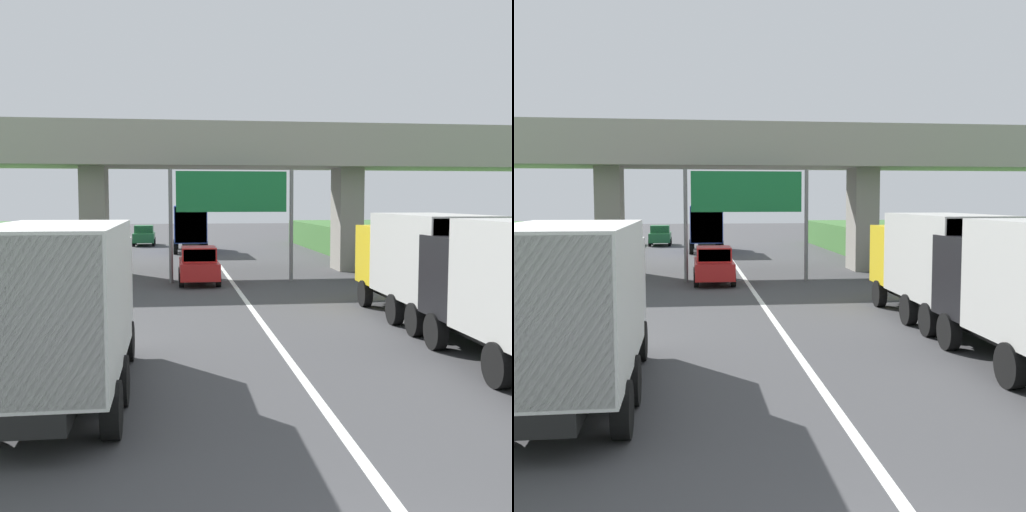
% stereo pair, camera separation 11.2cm
% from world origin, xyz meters
% --- Properties ---
extents(lane_centre_stripe, '(0.20, 87.12, 0.01)m').
position_xyz_m(lane_centre_stripe, '(0.00, 23.56, 0.00)').
color(lane_centre_stripe, white).
rests_on(lane_centre_stripe, ground).
extents(overpass_bridge, '(40.00, 4.80, 7.81)m').
position_xyz_m(overpass_bridge, '(0.00, 29.45, 5.90)').
color(overpass_bridge, '#9E998E').
rests_on(overpass_bridge, ground).
extents(overhead_highway_sign, '(5.88, 0.18, 5.31)m').
position_xyz_m(overhead_highway_sign, '(0.00, 24.93, 3.92)').
color(overhead_highway_sign, slate).
rests_on(overhead_highway_sign, ground).
extents(truck_white, '(2.44, 7.30, 3.44)m').
position_xyz_m(truck_white, '(-4.85, 7.69, 1.93)').
color(truck_white, black).
rests_on(truck_white, ground).
extents(truck_blue, '(2.44, 7.30, 3.44)m').
position_xyz_m(truck_blue, '(-1.50, 42.97, 1.93)').
color(truck_blue, black).
rests_on(truck_blue, ground).
extents(truck_yellow, '(2.44, 7.30, 3.44)m').
position_xyz_m(truck_yellow, '(5.13, 14.53, 1.93)').
color(truck_yellow, black).
rests_on(truck_yellow, ground).
extents(car_green, '(1.86, 4.10, 1.72)m').
position_xyz_m(car_green, '(-5.19, 50.08, 0.86)').
color(car_green, '#236B38').
rests_on(car_green, ground).
extents(car_red, '(1.86, 4.10, 1.72)m').
position_xyz_m(car_red, '(-1.58, 24.54, 0.86)').
color(car_red, red).
rests_on(car_red, ground).
extents(construction_barrel_1, '(0.57, 0.57, 0.90)m').
position_xyz_m(construction_barrel_1, '(-6.47, 10.65, 0.46)').
color(construction_barrel_1, orange).
rests_on(construction_barrel_1, ground).
extents(construction_barrel_2, '(0.57, 0.57, 0.90)m').
position_xyz_m(construction_barrel_2, '(-6.69, 14.81, 0.46)').
color(construction_barrel_2, orange).
rests_on(construction_barrel_2, ground).
extents(construction_barrel_3, '(0.57, 0.57, 0.90)m').
position_xyz_m(construction_barrel_3, '(-6.58, 18.97, 0.46)').
color(construction_barrel_3, orange).
rests_on(construction_barrel_3, ground).
extents(construction_barrel_4, '(0.57, 0.57, 0.90)m').
position_xyz_m(construction_barrel_4, '(-6.72, 23.14, 0.46)').
color(construction_barrel_4, orange).
rests_on(construction_barrel_4, ground).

